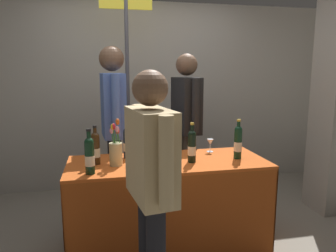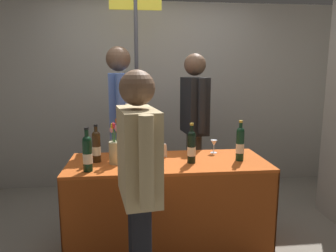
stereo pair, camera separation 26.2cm
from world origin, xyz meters
name	(u,v)px [view 2 (the right image)]	position (x,y,z in m)	size (l,w,h in m)	color
ground_plane	(168,246)	(0.00, 0.00, 0.00)	(12.00, 12.00, 0.00)	gray
back_partition	(155,96)	(0.00, 1.66, 1.20)	(7.57, 0.12, 2.40)	#9E998E
tasting_table	(168,189)	(0.00, 0.00, 0.53)	(1.67, 0.67, 0.78)	#B74C19
featured_wine_bottle	(192,146)	(0.19, -0.08, 0.92)	(0.07, 0.07, 0.33)	black
display_bottle_0	(130,141)	(-0.32, 0.17, 0.92)	(0.08, 0.08, 0.32)	#192333
display_bottle_1	(96,146)	(-0.60, 0.03, 0.92)	(0.07, 0.07, 0.32)	#38230F
display_bottle_2	(87,153)	(-0.63, -0.21, 0.93)	(0.07, 0.07, 0.34)	black
display_bottle_3	(240,143)	(0.61, -0.05, 0.93)	(0.07, 0.07, 0.34)	black
wine_glass_near_vendor	(214,144)	(0.45, 0.22, 0.87)	(0.06, 0.06, 0.12)	silver
flower_vase	(115,149)	(-0.44, -0.03, 0.91)	(0.11, 0.11, 0.38)	tan
brochure_stand	(159,150)	(-0.06, 0.14, 0.84)	(0.14, 0.01, 0.12)	silver
vendor_presenter	(194,116)	(0.38, 0.82, 1.04)	(0.26, 0.61, 1.72)	#4C4233
vendor_assistant	(120,117)	(-0.42, 0.63, 1.07)	(0.24, 0.58, 1.77)	black
taster_foreground_right	(139,173)	(-0.26, -0.72, 0.92)	(0.27, 0.62, 1.54)	black
booth_signpost	(137,75)	(-0.24, 1.02, 1.49)	(0.56, 0.04, 2.40)	#47474C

